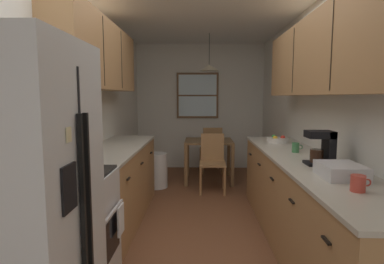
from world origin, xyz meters
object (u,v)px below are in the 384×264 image
at_px(refrigerator, 18,211).
at_px(table_serving_bowl, 210,138).
at_px(trash_bin, 157,170).
at_px(stove_range, 70,230).
at_px(coffee_maker, 323,147).
at_px(mug_spare, 358,183).
at_px(microwave_over_range, 46,64).
at_px(dining_chair_far, 212,148).
at_px(fruit_bowl, 278,140).
at_px(dish_rack, 341,171).
at_px(dining_chair_near, 212,160).
at_px(mug_by_coffeemaker, 296,147).
at_px(dining_table, 209,147).
at_px(storage_canister, 90,153).

height_order(refrigerator, table_serving_bowl, refrigerator).
bearing_deg(trash_bin, stove_range, -96.15).
distance_m(trash_bin, coffee_maker, 3.00).
distance_m(refrigerator, mug_spare, 1.96).
relative_size(microwave_over_range, table_serving_bowl, 3.01).
bearing_deg(dining_chair_far, fruit_bowl, -69.02).
bearing_deg(mug_spare, coffee_maker, 84.37).
height_order(trash_bin, fruit_bowl, fruit_bowl).
bearing_deg(table_serving_bowl, dish_rack, -75.55).
distance_m(stove_range, dining_chair_far, 3.92).
distance_m(dining_chair_far, table_serving_bowl, 0.55).
relative_size(stove_range, mug_spare, 8.74).
bearing_deg(trash_bin, mug_spare, -61.46).
xyz_separation_m(microwave_over_range, coffee_maker, (2.16, 0.41, -0.66)).
height_order(trash_bin, table_serving_bowl, table_serving_bowl).
bearing_deg(refrigerator, dining_chair_near, 70.52).
xyz_separation_m(stove_range, fruit_bowl, (1.99, 1.73, 0.46)).
xyz_separation_m(mug_spare, dish_rack, (0.04, 0.33, -0.00)).
height_order(mug_by_coffeemaker, fruit_bowl, mug_by_coffeemaker).
distance_m(dining_chair_far, mug_spare, 4.17).
distance_m(mug_by_coffeemaker, fruit_bowl, 0.72).
height_order(refrigerator, dining_table, refrigerator).
bearing_deg(storage_canister, mug_spare, -23.21).
xyz_separation_m(dining_chair_far, table_serving_bowl, (-0.05, -0.48, 0.26)).
bearing_deg(microwave_over_range, table_serving_bowl, 68.40).
distance_m(dining_table, coffee_maker, 2.91).
xyz_separation_m(microwave_over_range, storage_canister, (0.11, 0.50, -0.73)).
xyz_separation_m(coffee_maker, mug_by_coffeemaker, (-0.04, 0.60, -0.10)).
distance_m(coffee_maker, fruit_bowl, 1.32).
xyz_separation_m(microwave_over_range, fruit_bowl, (2.10, 1.73, -0.78)).
bearing_deg(storage_canister, dining_chair_near, 59.92).
distance_m(dining_table, storage_canister, 2.91).
bearing_deg(refrigerator, coffee_maker, 28.92).
relative_size(dining_chair_near, trash_bin, 1.59).
relative_size(dining_chair_near, mug_spare, 7.15).
height_order(microwave_over_range, fruit_bowl, microwave_over_range).
xyz_separation_m(mug_by_coffeemaker, fruit_bowl, (-0.01, 0.72, -0.02)).
height_order(dining_table, fruit_bowl, fruit_bowl).
xyz_separation_m(dining_table, dining_chair_near, (0.04, -0.58, -0.10)).
distance_m(microwave_over_range, dining_chair_far, 4.14).
xyz_separation_m(stove_range, mug_spare, (1.97, -0.34, 0.48)).
distance_m(dish_rack, table_serving_bowl, 3.37).
height_order(storage_canister, coffee_maker, coffee_maker).
relative_size(refrigerator, fruit_bowl, 6.47).
distance_m(fruit_bowl, dish_rack, 1.74).
distance_m(trash_bin, table_serving_bowl, 1.12).
bearing_deg(microwave_over_range, storage_canister, 77.84).
relative_size(storage_canister, mug_by_coffeemaker, 1.47).
bearing_deg(mug_spare, refrigerator, -169.77).
bearing_deg(coffee_maker, refrigerator, -151.08).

